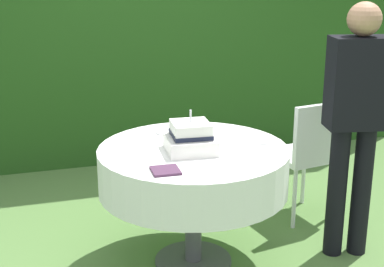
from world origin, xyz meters
TOP-DOWN VIEW (x-y plane):
  - ground_plane at (0.00, 0.00)m, footprint 20.00×20.00m
  - foliage_hedge at (0.00, 2.22)m, footprint 5.51×0.64m
  - cake_table at (0.00, 0.00)m, footprint 1.14×1.14m
  - wedding_cake at (-0.03, -0.04)m, footprint 0.31×0.30m
  - serving_plate_near at (0.43, -0.00)m, footprint 0.14×0.14m
  - serving_plate_far at (-0.10, 0.34)m, footprint 0.10×0.10m
  - napkin_stack at (-0.25, -0.33)m, footprint 0.15×0.15m
  - garden_chair at (0.96, 0.36)m, footprint 0.46×0.46m
  - standing_person at (0.98, -0.16)m, footprint 0.39×0.27m

SIDE VIEW (x-z plane):
  - ground_plane at x=0.00m, z-range 0.00..0.00m
  - garden_chair at x=0.96m, z-range 0.10..0.99m
  - cake_table at x=0.00m, z-range 0.25..1.00m
  - serving_plate_near at x=0.43m, z-range 0.76..0.77m
  - serving_plate_far at x=-0.10m, z-range 0.76..0.77m
  - napkin_stack at x=-0.25m, z-range 0.76..0.77m
  - wedding_cake at x=-0.03m, z-range 0.71..0.96m
  - standing_person at x=0.98m, z-range 0.13..1.73m
  - foliage_hedge at x=0.00m, z-range 0.00..2.89m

